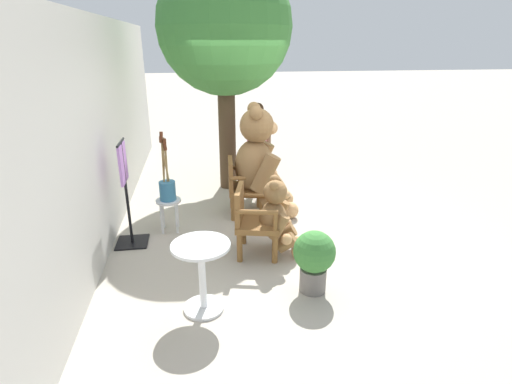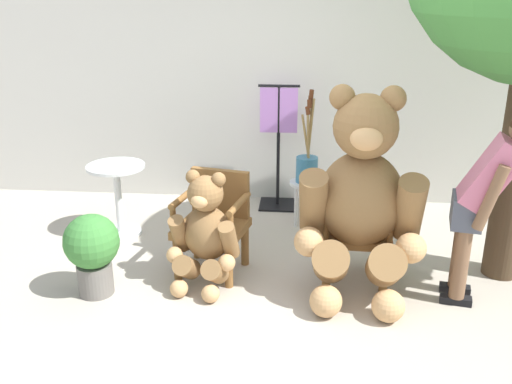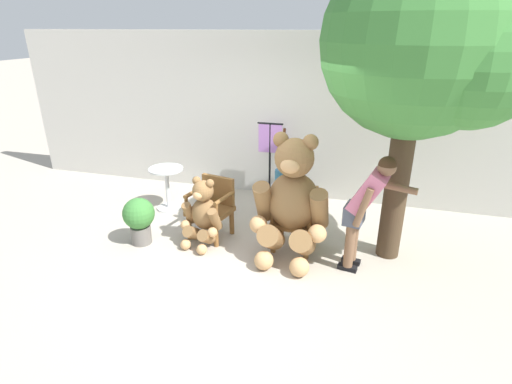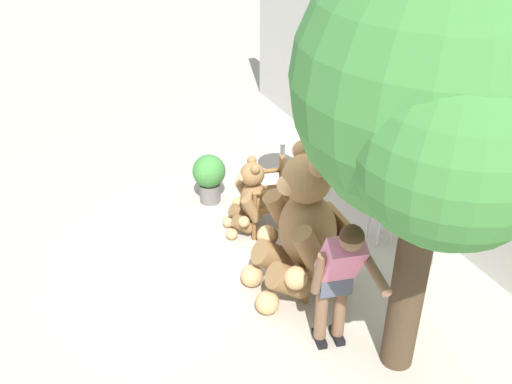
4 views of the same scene
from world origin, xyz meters
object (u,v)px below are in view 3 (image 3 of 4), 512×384
(person_visitor, at_px, (365,204))
(round_side_table, at_px, (167,184))
(wooden_chair_right, at_px, (295,216))
(clothing_display_stand, at_px, (270,159))
(brush_bucket, at_px, (282,174))
(white_stool, at_px, (281,191))
(wooden_chair_left, at_px, (212,206))
(potted_plant, at_px, (139,218))
(teddy_bear_small, at_px, (203,213))
(teddy_bear_large, at_px, (292,200))
(patio_tree, at_px, (427,48))

(person_visitor, distance_m, round_side_table, 3.34)
(wooden_chair_right, relative_size, clothing_display_stand, 0.63)
(person_visitor, relative_size, brush_bucket, 1.62)
(white_stool, bearing_deg, round_side_table, -167.11)
(wooden_chair_left, xyz_separation_m, potted_plant, (-0.89, -0.51, -0.07))
(clothing_display_stand, bearing_deg, teddy_bear_small, -105.18)
(wooden_chair_right, distance_m, person_visitor, 1.06)
(teddy_bear_large, distance_m, brush_bucket, 1.41)
(brush_bucket, xyz_separation_m, patio_tree, (1.77, -1.01, 1.99))
(wooden_chair_right, relative_size, white_stool, 1.87)
(wooden_chair_left, height_order, teddy_bear_large, teddy_bear_large)
(teddy_bear_large, distance_m, potted_plant, 2.15)
(teddy_bear_small, relative_size, white_stool, 2.13)
(patio_tree, xyz_separation_m, potted_plant, (-3.46, -0.57, -2.25))
(teddy_bear_small, distance_m, brush_bucket, 1.59)
(teddy_bear_large, bearing_deg, wooden_chair_right, 88.01)
(wooden_chair_left, xyz_separation_m, brush_bucket, (0.79, 1.07, 0.19))
(wooden_chair_right, xyz_separation_m, teddy_bear_large, (-0.01, -0.27, 0.35))
(teddy_bear_large, relative_size, clothing_display_stand, 1.22)
(patio_tree, bearing_deg, round_side_table, 170.79)
(teddy_bear_large, distance_m, patio_tree, 2.30)
(brush_bucket, bearing_deg, potted_plant, -136.88)
(teddy_bear_large, relative_size, person_visitor, 1.09)
(round_side_table, bearing_deg, potted_plant, -82.19)
(round_side_table, bearing_deg, white_stool, 12.89)
(wooden_chair_left, xyz_separation_m, person_visitor, (2.11, -0.36, 0.45))
(teddy_bear_small, bearing_deg, brush_bucket, 59.08)
(round_side_table, relative_size, potted_plant, 1.06)
(brush_bucket, bearing_deg, teddy_bear_large, -72.68)
(white_stool, bearing_deg, teddy_bear_small, -120.90)
(teddy_bear_small, height_order, patio_tree, patio_tree)
(round_side_table, relative_size, clothing_display_stand, 0.53)
(potted_plant, bearing_deg, wooden_chair_left, 29.68)
(person_visitor, relative_size, potted_plant, 2.24)
(teddy_bear_small, distance_m, clothing_display_stand, 1.92)
(wooden_chair_right, bearing_deg, potted_plant, -166.39)
(teddy_bear_large, relative_size, white_stool, 3.62)
(wooden_chair_left, relative_size, teddy_bear_large, 0.52)
(wooden_chair_right, relative_size, round_side_table, 1.19)
(wooden_chair_right, xyz_separation_m, white_stool, (-0.43, 1.06, -0.11))
(wooden_chair_left, bearing_deg, wooden_chair_right, 0.06)
(teddy_bear_small, bearing_deg, potted_plant, -165.97)
(person_visitor, xyz_separation_m, patio_tree, (0.46, 0.41, 1.73))
(person_visitor, relative_size, round_side_table, 2.11)
(person_visitor, bearing_deg, brush_bucket, 132.83)
(teddy_bear_small, distance_m, patio_tree, 3.39)
(wooden_chair_left, xyz_separation_m, patio_tree, (2.56, 0.06, 2.18))
(wooden_chair_left, bearing_deg, clothing_display_stand, 72.95)
(teddy_bear_small, xyz_separation_m, potted_plant, (-0.87, -0.22, -0.08))
(teddy_bear_small, bearing_deg, clothing_display_stand, 74.82)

